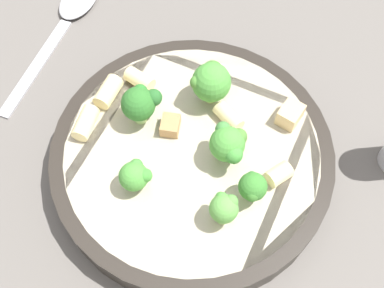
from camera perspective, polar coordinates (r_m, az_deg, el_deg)
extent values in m
plane|color=#5B5651|center=(0.44, 0.00, -2.51)|extent=(2.00, 2.00, 0.00)
cylinder|color=#28231E|center=(0.42, 0.00, -1.62)|extent=(0.24, 0.24, 0.03)
cylinder|color=beige|center=(0.41, 0.00, -0.87)|extent=(0.22, 0.22, 0.01)
torus|color=#28231E|center=(0.41, 0.00, -0.81)|extent=(0.24, 0.24, 0.00)
cylinder|color=#9EC175|center=(0.39, 7.00, -5.83)|extent=(0.01, 0.01, 0.01)
sphere|color=#387A2D|center=(0.38, 7.22, -5.03)|extent=(0.02, 0.02, 0.02)
sphere|color=#306F2D|center=(0.38, 7.11, -3.90)|extent=(0.01, 0.01, 0.01)
sphere|color=#377129|center=(0.37, 7.13, -6.03)|extent=(0.01, 0.01, 0.01)
cylinder|color=#9EC175|center=(0.43, 2.22, 5.88)|extent=(0.01, 0.01, 0.01)
sphere|color=#478E38|center=(0.42, 2.30, 7.32)|extent=(0.03, 0.03, 0.03)
sphere|color=#447B2F|center=(0.42, 2.45, 8.71)|extent=(0.02, 0.02, 0.02)
sphere|color=#498233|center=(0.41, 0.58, 7.32)|extent=(0.01, 0.01, 0.01)
cylinder|color=#93B766|center=(0.38, 3.67, -8.43)|extent=(0.01, 0.01, 0.01)
sphere|color=#569942|center=(0.37, 3.79, -7.65)|extent=(0.02, 0.02, 0.02)
sphere|color=#4A983A|center=(0.36, 3.56, -6.42)|extent=(0.01, 0.01, 0.01)
sphere|color=#51933D|center=(0.36, 4.64, -6.83)|extent=(0.01, 0.01, 0.01)
sphere|color=#539142|center=(0.37, 3.39, -6.27)|extent=(0.01, 0.01, 0.01)
cylinder|color=#93B766|center=(0.40, 4.04, -1.12)|extent=(0.01, 0.01, 0.01)
sphere|color=#478E38|center=(0.39, 4.19, -0.01)|extent=(0.03, 0.03, 0.03)
sphere|color=#407D39|center=(0.39, 3.69, 1.78)|extent=(0.01, 0.01, 0.01)
sphere|color=#408B36|center=(0.38, 4.95, -1.26)|extent=(0.02, 0.02, 0.02)
sphere|color=#477931|center=(0.39, 5.54, 0.84)|extent=(0.01, 0.01, 0.01)
cylinder|color=#9EC175|center=(0.42, -6.16, 3.49)|extent=(0.01, 0.01, 0.01)
sphere|color=#2D6B28|center=(0.41, -6.38, 4.74)|extent=(0.03, 0.03, 0.03)
sphere|color=#2A6F28|center=(0.41, -6.16, 6.23)|extent=(0.01, 0.01, 0.01)
sphere|color=#275E28|center=(0.40, -5.02, 5.18)|extent=(0.01, 0.01, 0.01)
cylinder|color=#9EC175|center=(0.39, -6.74, -4.61)|extent=(0.01, 0.01, 0.01)
sphere|color=#478E38|center=(0.38, -6.93, -3.84)|extent=(0.02, 0.02, 0.02)
sphere|color=#418136|center=(0.38, -6.63, -2.54)|extent=(0.01, 0.01, 0.01)
sphere|color=#3D8832|center=(0.38, -5.79, -3.64)|extent=(0.01, 0.01, 0.01)
sphere|color=#418B35|center=(0.38, -5.67, -3.61)|extent=(0.01, 0.01, 0.01)
cylinder|color=beige|center=(0.42, -12.51, 2.47)|extent=(0.03, 0.03, 0.02)
cylinder|color=beige|center=(0.40, 10.25, -3.54)|extent=(0.02, 0.02, 0.01)
cylinder|color=beige|center=(0.44, -9.90, 6.12)|extent=(0.03, 0.03, 0.02)
cylinder|color=beige|center=(0.44, -6.24, 7.60)|extent=(0.02, 0.03, 0.01)
cylinder|color=beige|center=(0.42, 4.49, 3.13)|extent=(0.02, 0.03, 0.01)
cube|color=#A87A4C|center=(0.41, -2.72, 2.13)|extent=(0.02, 0.02, 0.01)
cube|color=tan|center=(0.43, 11.56, 3.43)|extent=(0.03, 0.02, 0.02)
cube|color=#B2B2B7|center=(0.52, -17.99, 8.82)|extent=(0.12, 0.07, 0.01)
ellipsoid|color=#B2B2B7|center=(0.56, -13.29, 16.30)|extent=(0.07, 0.06, 0.01)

